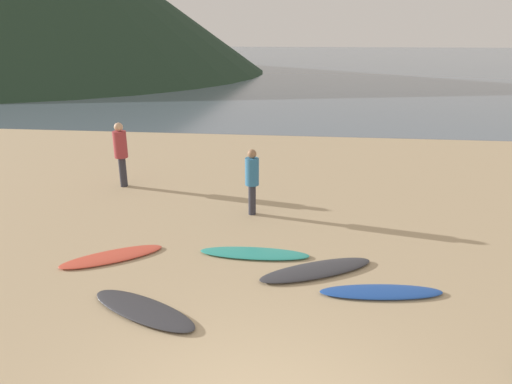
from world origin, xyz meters
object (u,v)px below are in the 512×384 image
(surfboard_0, at_px, (112,256))
(person_1, at_px, (252,177))
(surfboard_4, at_px, (381,292))
(surfboard_1, at_px, (143,310))
(surfboard_2, at_px, (254,253))
(person_0, at_px, (121,149))
(surfboard_3, at_px, (317,270))

(surfboard_0, relative_size, person_1, 1.23)
(surfboard_0, bearing_deg, person_1, 13.19)
(surfboard_4, bearing_deg, surfboard_0, 165.33)
(person_1, bearing_deg, surfboard_1, 94.30)
(surfboard_2, distance_m, person_0, 5.59)
(surfboard_1, distance_m, surfboard_3, 3.07)
(person_0, bearing_deg, surfboard_1, -10.71)
(person_1, bearing_deg, surfboard_0, 66.56)
(surfboard_1, relative_size, person_0, 1.12)
(surfboard_1, bearing_deg, surfboard_0, 150.84)
(surfboard_0, relative_size, surfboard_1, 0.97)
(surfboard_1, bearing_deg, person_0, 139.17)
(surfboard_1, xyz_separation_m, person_0, (-2.59, 5.80, 1.00))
(surfboard_1, distance_m, person_1, 4.41)
(surfboard_3, bearing_deg, person_1, 92.54)
(surfboard_0, xyz_separation_m, surfboard_2, (2.67, 0.43, 0.00))
(surfboard_4, bearing_deg, person_0, 135.99)
(surfboard_1, height_order, person_0, person_0)
(person_1, bearing_deg, surfboard_3, 139.51)
(surfboard_4, relative_size, person_0, 1.14)
(surfboard_1, height_order, surfboard_2, surfboard_1)
(surfboard_0, distance_m, surfboard_2, 2.70)
(surfboard_3, distance_m, surfboard_4, 1.21)
(surfboard_1, bearing_deg, surfboard_4, 39.50)
(person_0, height_order, person_1, person_0)
(surfboard_3, height_order, person_1, person_1)
(surfboard_2, xyz_separation_m, person_0, (-4.06, 3.70, 1.01))
(person_1, bearing_deg, surfboard_4, 148.13)
(surfboard_2, bearing_deg, surfboard_1, -124.77)
(surfboard_0, height_order, person_1, person_1)
(surfboard_4, height_order, person_1, person_1)
(surfboard_3, distance_m, person_0, 6.82)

